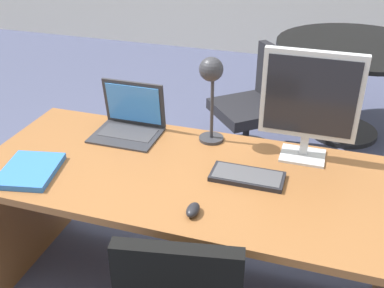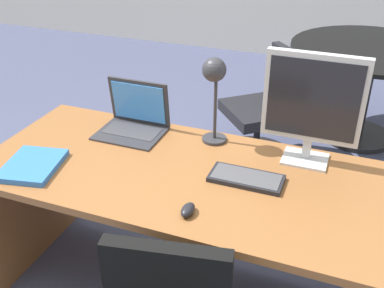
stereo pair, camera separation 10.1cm
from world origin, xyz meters
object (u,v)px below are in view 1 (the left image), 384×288
mouse (193,210)px  book (30,170)px  keyboard (247,176)px  desk_lamp (211,81)px  meeting_table (354,67)px  meeting_chair_near (254,116)px  laptop (131,117)px  monitor (310,100)px  desk (193,205)px

mouse → book: 0.76m
keyboard → book: 0.94m
desk_lamp → meeting_table: bearing=69.3°
keyboard → meeting_table: bearing=77.9°
desk_lamp → meeting_chair_near: desk_lamp is taller
desk_lamp → meeting_chair_near: size_ratio=0.51×
keyboard → desk_lamp: size_ratio=0.72×
laptop → desk_lamp: (0.41, 0.00, 0.24)m
monitor → meeting_table: monitor is taller
book → meeting_table: size_ratio=0.26×
laptop → meeting_chair_near: 1.38m
keyboard → mouse: bearing=-116.0°
desk → meeting_table: size_ratio=1.50×
mouse → meeting_table: (0.59, 2.36, -0.18)m
desk → desk_lamp: size_ratio=4.37×
mouse → desk_lamp: desk_lamp is taller
meeting_chair_near → laptop: bearing=-109.0°
desk → book: size_ratio=5.85×
mouse → meeting_chair_near: bearing=92.7°
meeting_chair_near → mouse: bearing=-87.3°
laptop → mouse: bearing=-47.9°
meeting_chair_near → book: bearing=-111.4°
laptop → book: size_ratio=1.01×
desk_lamp → keyboard: bearing=-47.6°
mouse → book: mouse is taller
monitor → meeting_table: size_ratio=0.40×
meeting_chair_near → desk_lamp: bearing=-90.3°
meeting_chair_near → keyboard: bearing=-81.1°
desk → book: bearing=-157.8°
monitor → desk_lamp: (-0.44, 0.01, 0.03)m
keyboard → book: size_ratio=0.97×
monitor → laptop: size_ratio=1.55×
mouse → book: bearing=175.6°
monitor → keyboard: size_ratio=1.62×
laptop → desk: bearing=-30.1°
laptop → meeting_table: bearing=58.8°
book → meeting_chair_near: size_ratio=0.38×
monitor → meeting_chair_near: 1.47m
book → desk: bearing=22.2°
monitor → mouse: (-0.35, -0.55, -0.27)m
desk → keyboard: 0.34m
meeting_chair_near → meeting_table: bearing=41.0°
book → meeting_table: meeting_table is taller
desk → book: (-0.66, -0.27, 0.23)m
monitor → meeting_chair_near: bearing=109.7°
keyboard → laptop: bearing=158.5°
mouse → book: size_ratio=0.27×
desk → keyboard: bearing=-5.7°
book → meeting_chair_near: 1.89m
mouse → desk: bearing=107.6°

